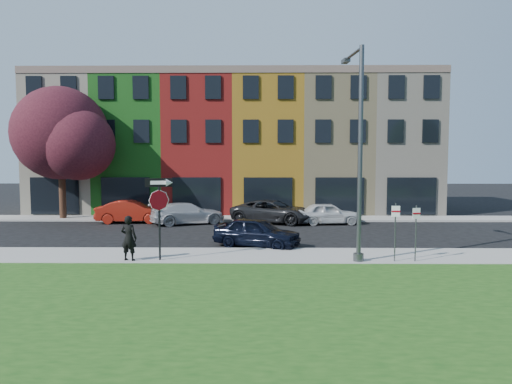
{
  "coord_description": "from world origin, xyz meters",
  "views": [
    {
      "loc": [
        -0.5,
        -15.63,
        4.09
      ],
      "look_at": [
        -0.71,
        4.0,
        2.66
      ],
      "focal_mm": 32.0,
      "sensor_mm": 36.0,
      "label": 1
    }
  ],
  "objects_px": {
    "man": "(129,238)",
    "sedan_near": "(257,232)",
    "street_lamp": "(358,154)",
    "stop_sign": "(159,202)"
  },
  "relations": [
    {
      "from": "man",
      "to": "sedan_near",
      "type": "relative_size",
      "value": 0.4
    },
    {
      "from": "street_lamp",
      "to": "stop_sign",
      "type": "bearing_deg",
      "value": 174.72
    },
    {
      "from": "sedan_near",
      "to": "stop_sign",
      "type": "bearing_deg",
      "value": 153.32
    },
    {
      "from": "stop_sign",
      "to": "man",
      "type": "height_order",
      "value": "stop_sign"
    },
    {
      "from": "stop_sign",
      "to": "sedan_near",
      "type": "height_order",
      "value": "stop_sign"
    },
    {
      "from": "street_lamp",
      "to": "man",
      "type": "bearing_deg",
      "value": 175.12
    },
    {
      "from": "man",
      "to": "street_lamp",
      "type": "xyz_separation_m",
      "value": [
        8.94,
        0.18,
        3.27
      ]
    },
    {
      "from": "man",
      "to": "sedan_near",
      "type": "height_order",
      "value": "man"
    },
    {
      "from": "stop_sign",
      "to": "man",
      "type": "distance_m",
      "value": 1.84
    },
    {
      "from": "stop_sign",
      "to": "street_lamp",
      "type": "relative_size",
      "value": 0.39
    }
  ]
}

